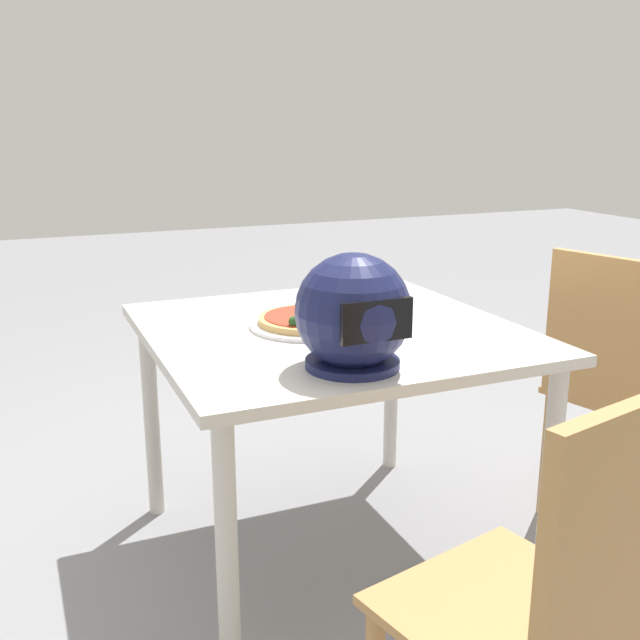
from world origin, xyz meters
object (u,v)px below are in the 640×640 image
chair_far (560,609)px  chair_side (616,379)px  dining_table (331,354)px  pizza (309,318)px  motorcycle_helmet (353,314)px

chair_far → chair_side: size_ratio=1.00×
dining_table → chair_far: 1.05m
pizza → motorcycle_helmet: motorcycle_helmet is taller
pizza → chair_far: 1.09m
pizza → motorcycle_helmet: (0.04, 0.37, 0.11)m
dining_table → chair_side: 0.90m
pizza → dining_table: bearing=152.8°
dining_table → pizza: (0.05, -0.03, 0.10)m
dining_table → chair_side: (-0.87, 0.22, -0.13)m
chair_far → chair_side: 1.23m
pizza → chair_side: (-0.92, 0.25, -0.23)m
pizza → chair_far: chair_far is taller
chair_far → chair_side: bearing=-138.2°
dining_table → chair_far: chair_far is taller
chair_far → dining_table: bearing=-92.7°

